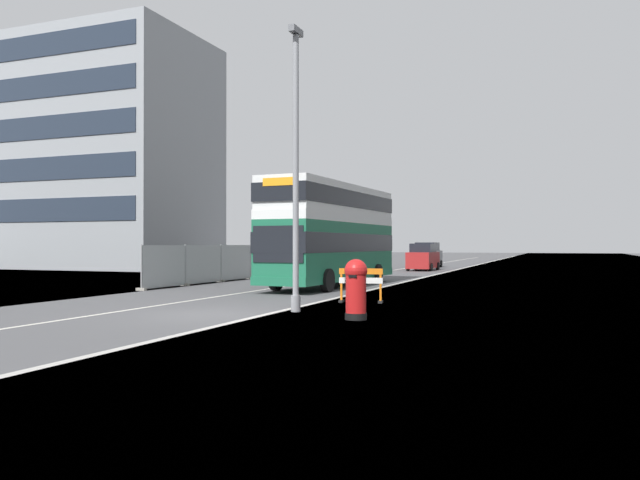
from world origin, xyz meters
name	(u,v)px	position (x,y,z in m)	size (l,w,h in m)	color
ground	(225,317)	(0.51, 0.14, -0.05)	(140.00, 280.00, 0.10)	#4C4C4F
double_decker_bus	(332,233)	(-0.87, 12.81, 2.58)	(3.06, 11.58, 4.85)	#196042
lamppost_foreground	(296,177)	(2.05, 1.65, 4.04)	(0.29, 0.70, 8.55)	gray
red_pillar_postbox	(356,286)	(4.34, 0.44, 0.89)	(0.62, 0.62, 1.63)	black
roadworks_barrier	(361,281)	(2.98, 5.19, 0.74)	(1.56, 0.69, 1.19)	orange
construction_site_fence	(263,261)	(-7.65, 18.96, 0.97)	(0.44, 24.00, 2.03)	#A8AAAD
car_oncoming_near	(423,258)	(-0.69, 32.78, 0.99)	(1.97, 4.36, 2.09)	maroon
car_receding_mid	(427,256)	(-1.60, 38.84, 1.03)	(2.02, 4.48, 2.19)	gray
bare_tree_far_verge_near	(274,240)	(-12.79, 31.30, 2.35)	(2.06, 1.93, 4.97)	#4C3D2D
backdrop_office_block	(81,157)	(-30.26, 28.37, 9.75)	(22.36, 12.12, 19.49)	gray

